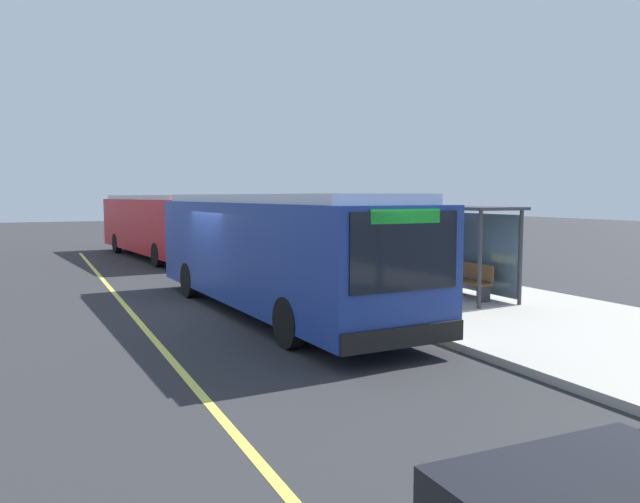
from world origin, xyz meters
name	(u,v)px	position (x,y,z in m)	size (l,w,h in m)	color
ground_plane	(220,308)	(0.00, 0.00, 0.00)	(120.00, 120.00, 0.00)	#2B2B2D
sidewalk_curb	(413,290)	(0.00, 6.00, 0.07)	(44.00, 6.40, 0.15)	#A8A399
lane_stripe_center	(133,315)	(0.00, -2.20, 0.00)	(36.00, 0.14, 0.01)	#E0D64C
transit_bus_main	(273,248)	(1.26, 1.01, 1.62)	(11.19, 3.12, 2.95)	navy
transit_bus_second	(159,224)	(-13.83, 1.04, 1.62)	(12.04, 3.74, 2.95)	red
bus_shelter	(468,233)	(2.10, 6.33, 1.92)	(2.90, 1.60, 2.48)	#333338
waiting_bench	(468,280)	(2.21, 6.29, 0.63)	(1.60, 0.48, 0.95)	brown
route_sign_post	(435,239)	(4.10, 3.80, 1.96)	(0.44, 0.08, 2.80)	#333338
pedestrian_commuter	(350,261)	(0.41, 3.61, 1.12)	(0.24, 0.40, 1.69)	#282D47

